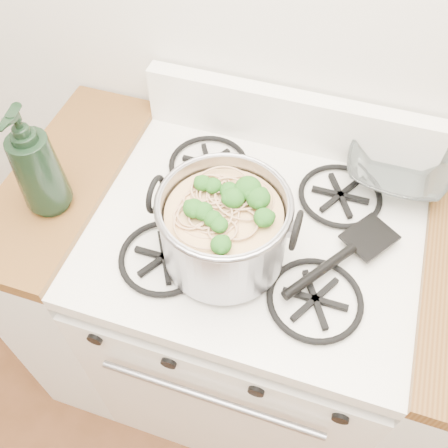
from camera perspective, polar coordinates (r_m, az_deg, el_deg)
gas_range at (r=1.57m, az=2.76°, el=-10.70°), size 0.76×0.66×0.92m
counter_left at (r=1.67m, az=-14.07°, el=-5.10°), size 0.25×0.65×0.92m
stock_pot at (r=1.03m, az=-0.00°, el=-0.56°), size 0.30×0.27×0.19m
spatula at (r=1.16m, az=16.38°, el=-1.24°), size 0.42×0.42×0.02m
glass_bowl at (r=1.31m, az=18.99°, el=5.67°), size 0.10×0.10×0.02m
bottle at (r=1.16m, az=-20.85°, el=6.69°), size 0.12×0.12×0.28m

